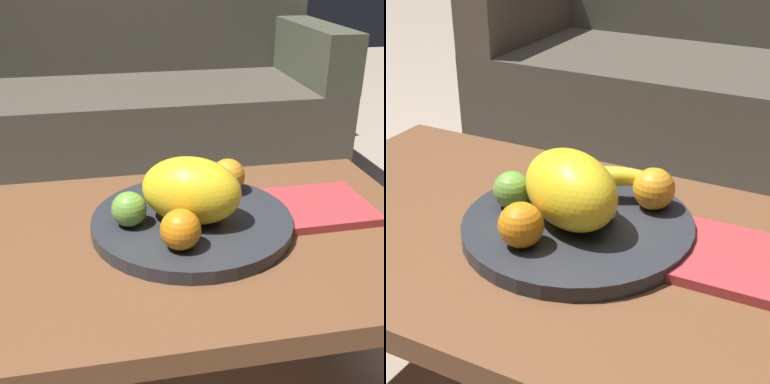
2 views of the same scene
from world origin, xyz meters
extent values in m
cube|color=brown|center=(0.00, 0.00, 0.39)|extent=(1.01, 0.60, 0.04)
cylinder|color=brown|center=(0.46, 0.26, 0.19)|extent=(0.05, 0.05, 0.37)
cube|color=#484138|center=(0.00, 1.24, 0.20)|extent=(1.70, 0.70, 0.40)
cube|color=#46443A|center=(0.00, 1.52, 0.65)|extent=(1.70, 0.14, 0.50)
cube|color=#424635|center=(0.78, 1.24, 0.51)|extent=(0.14, 0.70, 0.22)
cylinder|color=#2C2E33|center=(0.05, 0.03, 0.43)|extent=(0.37, 0.37, 0.03)
ellipsoid|color=yellow|center=(0.05, 0.01, 0.50)|extent=(0.22, 0.19, 0.12)
sphere|color=orange|center=(0.15, 0.12, 0.47)|extent=(0.07, 0.07, 0.07)
sphere|color=orange|center=(0.01, -0.08, 0.47)|extent=(0.07, 0.07, 0.07)
sphere|color=#6CA23A|center=(-0.06, 0.02, 0.47)|extent=(0.06, 0.06, 0.06)
ellipsoid|color=yellow|center=(0.06, 0.10, 0.46)|extent=(0.09, 0.15, 0.03)
ellipsoid|color=gold|center=(0.06, 0.09, 0.46)|extent=(0.13, 0.13, 0.03)
ellipsoid|color=yellow|center=(0.07, 0.11, 0.48)|extent=(0.15, 0.09, 0.03)
cube|color=#B2383B|center=(0.29, 0.05, 0.42)|extent=(0.25, 0.18, 0.02)
camera|label=1|loc=(-0.11, -0.82, 0.89)|focal=49.19mm
camera|label=2|loc=(0.45, -0.74, 0.93)|focal=57.92mm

